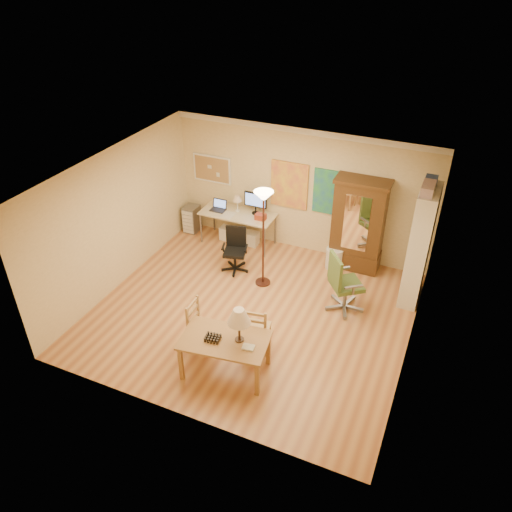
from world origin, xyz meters
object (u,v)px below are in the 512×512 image
at_px(bookshelf, 419,247).
at_px(armoire, 357,231).
at_px(office_chair_green, 343,295).
at_px(computer_desk, 240,225).
at_px(dining_table, 230,333).
at_px(office_chair_black, 235,259).

bearing_deg(bookshelf, armoire, 154.78).
bearing_deg(bookshelf, office_chair_green, -140.84).
height_order(computer_desk, office_chair_green, computer_desk).
xyz_separation_m(dining_table, armoire, (1.01, 3.69, 0.06)).
relative_size(computer_desk, armoire, 0.83).
bearing_deg(armoire, dining_table, -105.34).
bearing_deg(office_chair_green, office_chair_black, 170.91).
height_order(dining_table, armoire, armoire).
bearing_deg(office_chair_green, bookshelf, 39.16).
relative_size(computer_desk, office_chair_green, 1.40).
bearing_deg(armoire, computer_desk, -178.17).
bearing_deg(bookshelf, computer_desk, 172.45).
distance_m(computer_desk, office_chair_black, 1.09).
distance_m(armoire, bookshelf, 1.40).
relative_size(armoire, bookshelf, 0.87).
bearing_deg(office_chair_black, armoire, 26.40).
xyz_separation_m(computer_desk, office_chair_black, (0.37, -1.01, -0.20)).
bearing_deg(office_chair_green, dining_table, -117.82).
height_order(computer_desk, office_chair_black, computer_desk).
distance_m(office_chair_black, bookshelf, 3.57).
bearing_deg(office_chair_black, bookshelf, 8.33).
xyz_separation_m(office_chair_green, armoire, (-0.16, 1.46, 0.54)).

